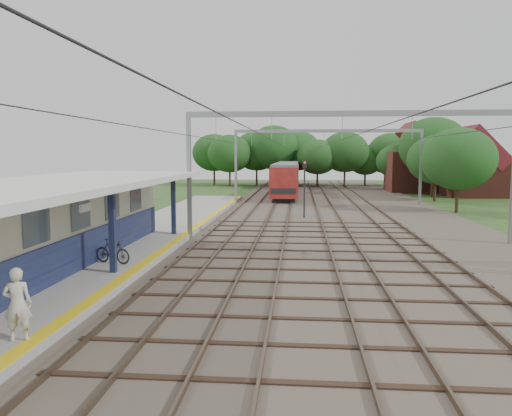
{
  "coord_description": "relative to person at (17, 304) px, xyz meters",
  "views": [
    {
      "loc": [
        1.0,
        -11.73,
        4.76
      ],
      "look_at": [
        -1.53,
        17.14,
        1.6
      ],
      "focal_mm": 35.0,
      "sensor_mm": 36.0,
      "label": 1
    }
  ],
  "objects": [
    {
      "name": "house_near",
      "position": [
        26.6,
        46.84,
        1.75
      ],
      "size": [
        7.0,
        6.12,
        7.89
      ],
      "color": "brown",
      "rests_on": "ground"
    },
    {
      "name": "house_far",
      "position": [
        21.6,
        52.84,
        2.0
      ],
      "size": [
        8.0,
        6.12,
        8.66
      ],
      "color": "brown",
      "rests_on": "ground"
    },
    {
      "name": "tree_band",
      "position": [
        9.44,
        57.96,
        3.68
      ],
      "size": [
        31.72,
        30.88,
        8.82
      ],
      "color": "#382619",
      "rests_on": "ground"
    },
    {
      "name": "train",
      "position": [
        5.1,
        52.64,
        0.79
      ],
      "size": [
        2.75,
        34.28,
        3.63
      ],
      "color": "black",
      "rests_on": "ballast_bed"
    },
    {
      "name": "platform",
      "position": [
        -1.9,
        14.84,
        -1.06
      ],
      "size": [
        5.0,
        52.0,
        0.35
      ],
      "primitive_type": "cube",
      "color": "gray",
      "rests_on": "ground"
    },
    {
      "name": "signal_post",
      "position": [
        6.95,
        25.36,
        1.41
      ],
      "size": [
        0.3,
        0.26,
        4.25
      ],
      "rotation": [
        0.0,
        0.0,
        -0.05
      ],
      "color": "black",
      "rests_on": "ground"
    },
    {
      "name": "catenary_system",
      "position": [
        8.99,
        26.12,
        4.28
      ],
      "size": [
        17.22,
        88.0,
        7.0
      ],
      "color": "gray",
      "rests_on": "ground"
    },
    {
      "name": "ballast_bed",
      "position": [
        9.6,
        30.84,
        -1.19
      ],
      "size": [
        18.0,
        90.0,
        0.1
      ],
      "primitive_type": "cube",
      "color": "#473D33",
      "rests_on": "ground"
    },
    {
      "name": "station_building",
      "position": [
        -3.28,
        7.84,
        0.81
      ],
      "size": [
        3.41,
        18.0,
        3.4
      ],
      "color": "beige",
      "rests_on": "platform"
    },
    {
      "name": "yellow_stripe",
      "position": [
        0.35,
        14.84,
        -0.88
      ],
      "size": [
        0.45,
        52.0,
        0.01
      ],
      "primitive_type": "cube",
      "color": "yellow",
      "rests_on": "platform"
    },
    {
      "name": "person",
      "position": [
        0.0,
        0.0,
        0.0
      ],
      "size": [
        0.74,
        0.59,
        1.77
      ],
      "primitive_type": "imported",
      "rotation": [
        0.0,
        0.0,
        3.44
      ],
      "color": "beige",
      "rests_on": "platform"
    },
    {
      "name": "bicycle",
      "position": [
        -0.89,
        8.31,
        -0.39
      ],
      "size": [
        1.71,
        0.94,
        0.99
      ],
      "primitive_type": "imported",
      "rotation": [
        0.0,
        0.0,
        1.26
      ],
      "color": "black",
      "rests_on": "platform"
    },
    {
      "name": "canopy",
      "position": [
        -2.17,
        6.84,
        2.41
      ],
      "size": [
        6.4,
        20.0,
        3.44
      ],
      "color": "#131B3D",
      "rests_on": "platform"
    },
    {
      "name": "rail_tracks",
      "position": [
        7.1,
        30.84,
        -1.06
      ],
      "size": [
        11.8,
        88.0,
        0.15
      ],
      "color": "brown",
      "rests_on": "ballast_bed"
    },
    {
      "name": "ground",
      "position": [
        5.6,
        0.84,
        -1.24
      ],
      "size": [
        160.0,
        160.0,
        0.0
      ],
      "primitive_type": "plane",
      "color": "#2D4C1E",
      "rests_on": "ground"
    }
  ]
}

